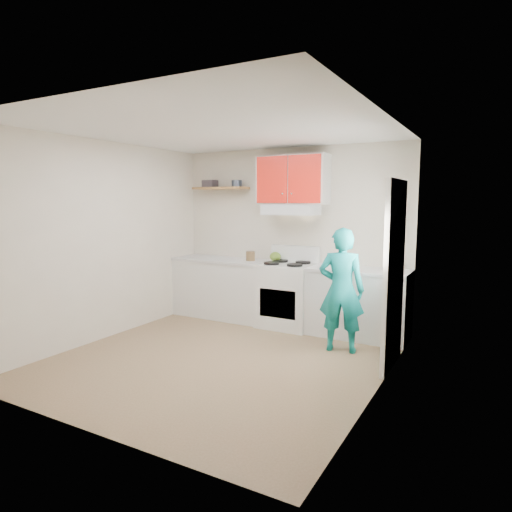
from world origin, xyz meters
The scene contains 21 objects.
floor centered at (0.00, 0.00, 0.00)m, with size 3.80×3.80×0.00m, color brown.
ceiling centered at (0.00, 0.00, 2.60)m, with size 3.60×3.80×0.04m, color white.
back_wall centered at (0.00, 1.90, 1.30)m, with size 3.60×0.04×2.60m, color beige.
front_wall centered at (0.00, -1.90, 1.30)m, with size 3.60×0.04×2.60m, color beige.
left_wall centered at (-1.80, 0.00, 1.30)m, with size 0.04×3.80×2.60m, color beige.
right_wall centered at (1.80, 0.00, 1.30)m, with size 0.04×3.80×2.60m, color beige.
door centered at (1.78, 0.70, 1.02)m, with size 0.05×0.85×2.05m, color white.
door_glass centered at (1.75, 0.70, 1.45)m, with size 0.01×0.55×0.95m, color white.
counter_left centered at (-1.04, 1.60, 0.45)m, with size 1.52×0.60×0.90m, color silver.
counter_right centered at (1.14, 1.60, 0.45)m, with size 1.32×0.60×0.90m, color silver.
stove centered at (0.10, 1.57, 0.46)m, with size 0.76×0.65×0.92m, color white.
range_hood centered at (0.10, 1.68, 1.70)m, with size 0.76×0.44×0.15m, color silver.
upper_cabinets centered at (0.10, 1.73, 2.12)m, with size 1.02×0.33×0.70m, color red.
shelf centered at (-1.15, 1.75, 2.02)m, with size 0.90×0.30×0.04m, color brown.
books centered at (-1.37, 1.77, 2.09)m, with size 0.22×0.16×0.11m, color #3B343A.
tin centered at (-0.85, 1.76, 2.09)m, with size 0.16×0.16×0.10m, color #333D4C.
kettle centered at (-0.17, 1.73, 0.99)m, with size 0.17×0.17×0.15m, color #577A22.
crock centered at (-0.53, 1.61, 0.98)m, with size 0.14×0.14×0.17m, color brown.
cutting_board centered at (0.84, 1.55, 0.91)m, with size 0.33×0.24×0.02m, color olive.
silicone_mat centered at (1.45, 1.57, 0.90)m, with size 0.31×0.26×0.01m, color red.
person centered at (1.12, 0.93, 0.75)m, with size 0.55×0.36×1.51m, color #0E7E7E.
Camera 1 is at (2.75, -4.17, 1.82)m, focal length 31.12 mm.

